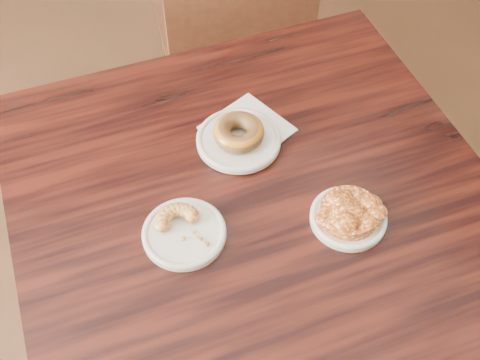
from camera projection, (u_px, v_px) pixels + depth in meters
name	position (u px, v px, depth m)	size (l,w,h in m)	color
floor	(253.00, 309.00, 1.84)	(5.00, 5.00, 0.00)	black
cafe_table	(254.00, 288.00, 1.47)	(0.94, 0.94, 0.75)	black
chair_far	(228.00, 29.00, 1.97)	(0.48, 0.48, 0.90)	black
napkin	(247.00, 129.00, 1.29)	(0.15, 0.15, 0.00)	white
plate_donut	(239.00, 140.00, 1.26)	(0.18, 0.18, 0.01)	silver
plate_cruller	(184.00, 234.00, 1.12)	(0.16, 0.16, 0.01)	silver
plate_fritter	(348.00, 218.00, 1.14)	(0.15, 0.15, 0.01)	white
glazed_donut	(239.00, 132.00, 1.24)	(0.11, 0.11, 0.04)	#955B15
apple_fritter	(350.00, 211.00, 1.12)	(0.16, 0.16, 0.04)	#431A07
cruller_fragment	(183.00, 228.00, 1.10)	(0.10, 0.10, 0.03)	brown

